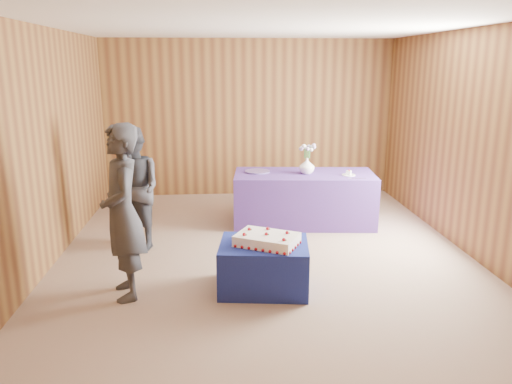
{
  "coord_description": "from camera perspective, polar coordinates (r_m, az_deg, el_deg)",
  "views": [
    {
      "loc": [
        -0.55,
        -5.73,
        2.29
      ],
      "look_at": [
        -0.1,
        0.1,
        0.77
      ],
      "focal_mm": 35.0,
      "sensor_mm": 36.0,
      "label": 1
    }
  ],
  "objects": [
    {
      "name": "plate",
      "position": [
        7.17,
        10.53,
        1.93
      ],
      "size": [
        0.25,
        0.25,
        0.01
      ],
      "primitive_type": "cylinder",
      "rotation": [
        0.0,
        0.0,
        -0.45
      ],
      "color": "silver",
      "rests_on": "serving_table"
    },
    {
      "name": "guest_right",
      "position": [
        6.35,
        -13.81,
        0.32
      ],
      "size": [
        0.95,
        0.95,
        1.55
      ],
      "primitive_type": "imported",
      "rotation": [
        0.0,
        0.0,
        -0.81
      ],
      "color": "#373942",
      "rests_on": "ground"
    },
    {
      "name": "cake_slice",
      "position": [
        7.16,
        10.55,
        2.21
      ],
      "size": [
        0.09,
        0.08,
        0.08
      ],
      "rotation": [
        0.0,
        0.0,
        -0.49
      ],
      "color": "silver",
      "rests_on": "plate"
    },
    {
      "name": "serving_table",
      "position": [
        7.3,
        5.49,
        -0.74
      ],
      "size": [
        2.07,
        1.08,
        0.75
      ],
      "primitive_type": "cube",
      "rotation": [
        0.0,
        0.0,
        -0.09
      ],
      "color": "#452F83",
      "rests_on": "ground"
    },
    {
      "name": "cake_table",
      "position": [
        5.22,
        0.9,
        -8.46
      ],
      "size": [
        0.98,
        0.8,
        0.5
      ],
      "primitive_type": "cube",
      "rotation": [
        0.0,
        0.0,
        -0.12
      ],
      "color": "navy",
      "rests_on": "ground"
    },
    {
      "name": "knife",
      "position": [
        6.99,
        11.46,
        1.53
      ],
      "size": [
        0.26,
        0.03,
        0.0
      ],
      "primitive_type": "cube",
      "rotation": [
        0.0,
        0.0,
        -0.02
      ],
      "color": "silver",
      "rests_on": "serving_table"
    },
    {
      "name": "room_shell",
      "position": [
        5.78,
        1.07,
        9.7
      ],
      "size": [
        5.04,
        6.04,
        2.72
      ],
      "color": "brown",
      "rests_on": "ground"
    },
    {
      "name": "sheet_cake",
      "position": [
        5.07,
        1.27,
        -5.45
      ],
      "size": [
        0.75,
        0.66,
        0.15
      ],
      "rotation": [
        0.0,
        0.0,
        -0.48
      ],
      "color": "silver",
      "rests_on": "cake_table"
    },
    {
      "name": "ground",
      "position": [
        6.2,
        0.99,
        -7.15
      ],
      "size": [
        6.0,
        6.0,
        0.0
      ],
      "primitive_type": "plane",
      "color": "#87715D",
      "rests_on": "ground"
    },
    {
      "name": "flower_spray",
      "position": [
        7.13,
        5.89,
        5.12
      ],
      "size": [
        0.24,
        0.25,
        0.19
      ],
      "color": "#276229",
      "rests_on": "vase"
    },
    {
      "name": "guest_left",
      "position": [
        5.04,
        -15.02,
        -2.31
      ],
      "size": [
        0.58,
        0.73,
        1.75
      ],
      "primitive_type": "imported",
      "rotation": [
        0.0,
        0.0,
        -1.28
      ],
      "color": "#32343C",
      "rests_on": "ground"
    },
    {
      "name": "platter",
      "position": [
        7.26,
        0.17,
        2.36
      ],
      "size": [
        0.41,
        0.41,
        0.02
      ],
      "primitive_type": "cylinder",
      "rotation": [
        0.0,
        0.0,
        -0.16
      ],
      "color": "#58458B",
      "rests_on": "serving_table"
    },
    {
      "name": "vase",
      "position": [
        7.18,
        5.84,
        2.99
      ],
      "size": [
        0.27,
        0.27,
        0.23
      ],
      "primitive_type": "imported",
      "rotation": [
        0.0,
        0.0,
        -0.32
      ],
      "color": "white",
      "rests_on": "serving_table"
    }
  ]
}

